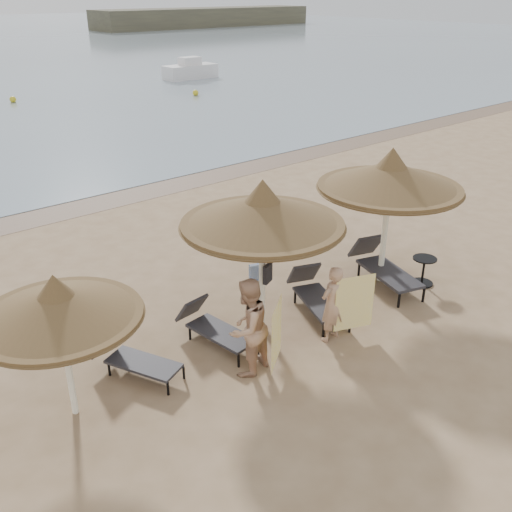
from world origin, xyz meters
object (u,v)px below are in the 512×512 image
Objects in this scene: lounger_far_left at (133,358)px; person_left at (248,320)px; lounger_near_left at (213,326)px; side_table at (423,272)px; person_right at (332,298)px; palapa_right at (390,177)px; palapa_center at (262,212)px; lounger_far_right at (382,265)px; lounger_near_right at (315,294)px; palapa_left at (58,306)px.

person_left is (1.59, -1.24, 0.72)m from lounger_far_left.
person_left reaches higher than lounger_near_left.
side_table is 0.36× the size of person_right.
palapa_center is at bearing 175.93° from palapa_right.
lounger_far_right is 0.94m from side_table.
lounger_far_right reaches higher than side_table.
lounger_near_right is 0.95× the size of person_left.
person_left is (-2.43, -0.74, 0.67)m from lounger_near_right.
lounger_far_right is (2.08, -0.08, 0.04)m from lounger_near_right.
lounger_near_left is 0.90× the size of lounger_near_right.
palapa_left is 7.49m from lounger_far_right.
palapa_right is (7.37, -0.20, 0.52)m from palapa_left.
person_left is at bearing -10.70° from person_right.
person_left is at bearing -18.21° from palapa_left.
lounger_far_right is 4.59m from person_left.
palapa_center reaches higher than lounger_far_right.
palapa_left is 4.00m from palapa_center.
palapa_center is 2.37m from lounger_near_left.
lounger_near_left is at bearing -169.25° from lounger_near_right.
person_right is at bearing -58.84° from palapa_center.
palapa_center is 2.06m from person_left.
lounger_far_left is 2.14m from person_left.
person_left is at bearing -139.77° from palapa_center.
side_table is (7.97, -0.94, -1.67)m from palapa_left.
side_table is (6.73, -1.25, -0.02)m from lounger_far_left.
lounger_far_left is 4.04m from lounger_near_right.
palapa_center is 1.40× the size of lounger_far_right.
palapa_center is 1.56× the size of lounger_near_right.
lounger_far_right is 3.40× the size of side_table.
lounger_near_left reaches higher than side_table.
side_table is 5.20m from person_left.
palapa_center is (3.97, 0.05, 0.47)m from palapa_left.
palapa_right is 3.00m from lounger_near_right.
palapa_right is 6.53m from lounger_far_left.
palapa_center is at bearing 166.21° from side_table.
palapa_left is at bearing 176.94° from lounger_near_left.
side_table is at bearing 166.11° from person_left.
palapa_center is 1.83× the size of lounger_far_left.
person_left is (-0.07, -1.16, 0.70)m from lounger_near_left.
lounger_far_right is at bearing -29.96° from lounger_far_left.
person_right reaches higher than lounger_far_right.
lounger_far_right reaches higher than lounger_near_left.
lounger_near_left is at bearing 167.02° from side_table.
lounger_near_right reaches higher than lounger_far_left.
lounger_near_right is (-2.13, 0.01, -2.12)m from palapa_right.
palapa_left reaches higher than person_right.
lounger_near_right is (2.35, -0.42, 0.03)m from lounger_near_left.
palapa_left reaches higher than side_table.
palapa_left is 2.08m from lounger_far_left.
person_right is at bearing -13.75° from palapa_left.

